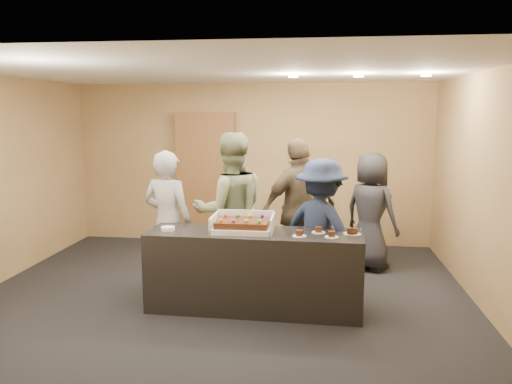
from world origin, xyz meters
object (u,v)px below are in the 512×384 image
storage_cabinet (206,178)px  person_navy_man (321,229)px  cake_box (243,227)px  person_sage_man (230,211)px  serving_counter (254,270)px  sheet_cake (243,223)px  person_server_grey (168,222)px  person_dark_suit (371,211)px  person_brown_extra (299,210)px  plate_stack (168,229)px

storage_cabinet → person_navy_man: (1.95, -2.42, -0.27)m
cake_box → person_navy_man: bearing=25.8°
person_sage_man → serving_counter: bearing=97.7°
cake_box → sheet_cake: (-0.00, -0.03, 0.05)m
storage_cabinet → cake_box: (1.07, -2.84, -0.17)m
sheet_cake → person_sage_man: 0.75m
sheet_cake → person_server_grey: (-1.01, 0.45, -0.11)m
serving_counter → person_sage_man: (-0.40, 0.71, 0.54)m
cake_box → sheet_cake: bearing=-90.9°
person_server_grey → person_dark_suit: person_server_grey is taller
serving_counter → person_navy_man: (0.75, 0.45, 0.39)m
serving_counter → person_dark_suit: person_dark_suit is taller
serving_counter → cake_box: bearing=170.5°
serving_counter → storage_cabinet: storage_cabinet is taller
cake_box → person_dark_suit: bearing=46.5°
cake_box → person_brown_extra: 1.24m
cake_box → sheet_cake: 0.06m
cake_box → person_server_grey: person_server_grey is taller
storage_cabinet → person_navy_man: storage_cabinet is taller
person_sage_man → sheet_cake: bearing=89.0°
plate_stack → person_brown_extra: bearing=38.9°
cake_box → person_sage_man: size_ratio=0.35×
person_server_grey → person_sage_man: (0.74, 0.26, 0.10)m
person_sage_man → person_brown_extra: (0.85, 0.41, -0.04)m
sheet_cake → person_server_grey: person_server_grey is taller
plate_stack → person_dark_suit: person_dark_suit is taller
person_dark_suit → sheet_cake: bearing=85.1°
storage_cabinet → person_sage_man: storage_cabinet is taller
person_sage_man → cake_box: bearing=89.7°
plate_stack → serving_counter: bearing=2.6°
cake_box → person_server_grey: 1.10m
storage_cabinet → person_brown_extra: (1.66, -1.75, -0.17)m
serving_counter → person_brown_extra: (0.46, 1.12, 0.50)m
storage_cabinet → person_sage_man: 2.31m
person_navy_man → storage_cabinet: bearing=-16.9°
serving_counter → person_sage_man: bearing=120.8°
cake_box → person_navy_man: size_ratio=0.41×
person_sage_man → person_brown_extra: 0.95m
serving_counter → plate_stack: (-0.98, -0.05, 0.47)m
serving_counter → person_navy_man: person_navy_man is taller
sheet_cake → person_dark_suit: (1.58, 1.69, -0.16)m
person_sage_man → person_navy_man: bearing=145.8°
storage_cabinet → person_dark_suit: bearing=-24.1°
plate_stack → person_server_grey: size_ratio=0.09×
person_sage_man → person_brown_extra: bearing=-175.8°
person_brown_extra → person_dark_suit: bearing=176.3°
cake_box → person_dark_suit: person_dark_suit is taller
person_server_grey → storage_cabinet: bearing=-75.5°
cake_box → plate_stack: bearing=-175.3°
person_server_grey → cake_box: bearing=170.1°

